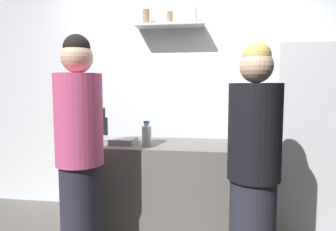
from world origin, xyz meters
TOP-DOWN VIEW (x-y plane):
  - back_wall_assembly at (-0.00, 1.25)m, footprint 4.80×0.32m
  - refrigerator at (1.28, 0.85)m, footprint 0.66×0.63m
  - counter at (0.01, 0.54)m, footprint 1.64×0.62m
  - baking_pan at (-0.45, 0.47)m, footprint 0.34×0.24m
  - utensil_holder at (-0.73, 0.37)m, footprint 0.10×0.10m
  - wine_bottle_dark_glass at (-0.68, 0.78)m, footprint 0.08×0.08m
  - wine_bottle_pale_glass at (0.59, 0.64)m, footprint 0.07×0.07m
  - water_bottle_plastic at (-0.16, 0.41)m, footprint 0.08×0.08m
  - person_pink_top at (-0.55, -0.06)m, footprint 0.34×0.34m
  - person_blonde at (0.67, -0.11)m, footprint 0.34×0.34m

SIDE VIEW (x-z plane):
  - counter at x=0.01m, z-range 0.00..0.88m
  - person_blonde at x=0.67m, z-range -0.01..1.66m
  - person_pink_top at x=-0.55m, z-range 0.00..1.75m
  - refrigerator at x=1.28m, z-range 0.00..1.75m
  - baking_pan at x=-0.45m, z-range 0.88..0.93m
  - utensil_holder at x=-0.73m, z-range 0.84..1.05m
  - water_bottle_plastic at x=-0.16m, z-range 0.87..1.08m
  - wine_bottle_dark_glass at x=-0.68m, z-range 0.84..1.14m
  - wine_bottle_pale_glass at x=0.59m, z-range 0.84..1.18m
  - back_wall_assembly at x=0.00m, z-range 0.00..2.60m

